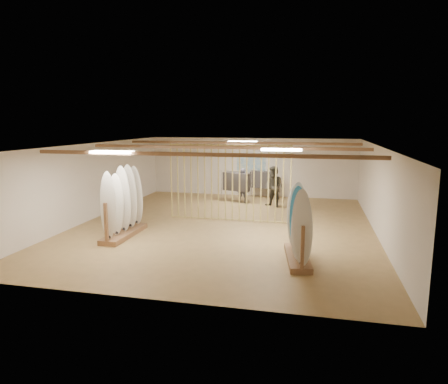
% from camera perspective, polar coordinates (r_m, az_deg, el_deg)
% --- Properties ---
extents(floor, '(12.00, 12.00, 0.00)m').
position_cam_1_polar(floor, '(13.90, -0.00, -4.88)').
color(floor, tan).
rests_on(floor, ground).
extents(ceiling, '(12.00, 12.00, 0.00)m').
position_cam_1_polar(ceiling, '(13.46, -0.00, 6.72)').
color(ceiling, gray).
rests_on(ceiling, ground).
extents(wall_back, '(12.00, 0.00, 12.00)m').
position_cam_1_polar(wall_back, '(19.45, 3.93, 3.57)').
color(wall_back, silver).
rests_on(wall_back, ground).
extents(wall_front, '(12.00, 0.00, 12.00)m').
position_cam_1_polar(wall_front, '(8.00, -9.62, -5.86)').
color(wall_front, silver).
rests_on(wall_front, ground).
extents(wall_left, '(0.00, 12.00, 12.00)m').
position_cam_1_polar(wall_left, '(15.49, -18.35, 1.44)').
color(wall_left, silver).
rests_on(wall_left, ground).
extents(wall_right, '(0.00, 12.00, 12.00)m').
position_cam_1_polar(wall_right, '(13.43, 21.28, 0.02)').
color(wall_right, silver).
rests_on(wall_right, ground).
extents(ceiling_slats, '(9.50, 6.12, 0.10)m').
position_cam_1_polar(ceiling_slats, '(13.46, -0.00, 6.38)').
color(ceiling_slats, '#916542').
rests_on(ceiling_slats, ground).
extents(light_panels, '(1.20, 0.35, 0.06)m').
position_cam_1_polar(light_panels, '(13.46, -0.00, 6.47)').
color(light_panels, white).
rests_on(light_panels, ground).
extents(bamboo_partition, '(4.45, 0.05, 2.78)m').
position_cam_1_polar(bamboo_partition, '(14.38, 0.71, 1.32)').
color(bamboo_partition, tan).
rests_on(bamboo_partition, ground).
extents(poster, '(1.40, 0.03, 0.90)m').
position_cam_1_polar(poster, '(19.41, 3.93, 4.15)').
color(poster, '#3478B7').
rests_on(poster, ground).
extents(rack_left, '(0.59, 2.25, 2.14)m').
position_cam_1_polar(rack_left, '(12.91, -14.18, -3.02)').
color(rack_left, '#916542').
rests_on(rack_left, floor).
extents(rack_right, '(0.84, 2.12, 1.96)m').
position_cam_1_polar(rack_right, '(10.55, 10.53, -6.13)').
color(rack_right, '#916542').
rests_on(rack_right, floor).
extents(clothing_rack_a, '(1.28, 0.74, 1.43)m').
position_cam_1_polar(clothing_rack_a, '(17.82, 1.76, 1.48)').
color(clothing_rack_a, silver).
rests_on(clothing_rack_a, floor).
extents(clothing_rack_b, '(1.24, 0.53, 1.35)m').
position_cam_1_polar(clothing_rack_b, '(18.84, 5.54, 1.74)').
color(clothing_rack_b, silver).
rests_on(clothing_rack_b, floor).
extents(shopper_a, '(0.73, 0.58, 1.77)m').
position_cam_1_polar(shopper_a, '(17.70, 2.69, 1.26)').
color(shopper_a, '#2B2B33').
rests_on(shopper_a, floor).
extents(shopper_b, '(1.19, 1.11, 1.96)m').
position_cam_1_polar(shopper_b, '(16.94, 7.17, 1.13)').
color(shopper_b, '#38352B').
rests_on(shopper_b, floor).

